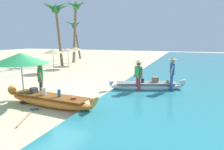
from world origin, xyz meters
TOP-DOWN VIEW (x-y plane):
  - ground_plane at (0.00, 0.00)m, footprint 80.00×80.00m
  - boat_orange_foreground at (0.66, -1.31)m, footprint 4.39×0.97m
  - boat_white_midground at (3.86, 2.55)m, footprint 3.97×2.02m
  - person_vendor_hatted at (3.51, 2.07)m, footprint 0.54×0.50m
  - person_tourist_customer at (-0.22, -0.73)m, footprint 0.49×0.56m
  - person_vendor_assistant at (5.10, 2.76)m, footprint 0.44×0.56m
  - patio_umbrella_large at (-0.59, -1.39)m, footprint 2.26×2.26m
  - parasol_row_0 at (-4.46, 5.62)m, footprint 1.60×1.60m
  - parasol_row_1 at (-4.63, 8.01)m, footprint 1.60×1.60m
  - parasol_row_2 at (-5.14, 10.20)m, footprint 1.60×1.60m
  - palm_tree_tall_inland at (-6.24, 12.25)m, footprint 2.71×2.58m
  - palm_tree_leaning_seaward at (-9.13, 16.62)m, footprint 2.23×2.52m
  - palm_tree_mid_cluster at (-6.63, 9.29)m, footprint 2.75×2.64m
  - paddle at (0.57, -2.31)m, footprint 0.88×1.63m

SIDE VIEW (x-z plane):
  - ground_plane at x=0.00m, z-range 0.00..0.00m
  - paddle at x=0.57m, z-range 0.00..0.06m
  - boat_white_midground at x=3.86m, z-range -0.11..0.63m
  - boat_orange_foreground at x=0.66m, z-range -0.11..0.65m
  - person_tourist_customer at x=-0.22m, z-range 0.11..1.77m
  - person_vendor_hatted at x=3.51m, z-range 0.13..1.80m
  - person_vendor_assistant at x=5.10m, z-range 0.15..1.96m
  - parasol_row_0 at x=-4.46m, z-range 0.79..2.70m
  - parasol_row_1 at x=-4.63m, z-range 0.79..2.70m
  - parasol_row_2 at x=-5.14m, z-range 0.79..2.70m
  - patio_umbrella_large at x=-0.59m, z-range 0.84..2.98m
  - palm_tree_leaning_seaward at x=-9.13m, z-range 1.60..6.94m
  - palm_tree_mid_cluster at x=-6.63m, z-range 2.00..8.37m
  - palm_tree_tall_inland at x=-6.24m, z-range 2.12..9.17m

